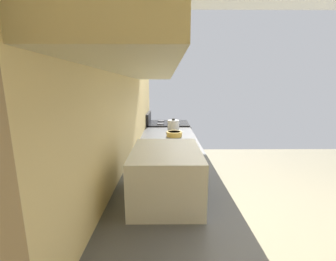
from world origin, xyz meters
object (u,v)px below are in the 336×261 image
oven_range (168,150)px  kettle (173,125)px  microwave (167,174)px  bowl (174,134)px

oven_range → kettle: bearing=-173.3°
microwave → bowl: 1.46m
microwave → oven_range: bearing=-0.8°
oven_range → kettle: oven_range is taller
microwave → bowl: bearing=-3.8°
microwave → kettle: 1.79m
kettle → bowl: bearing=-180.0°
oven_range → bowl: 0.99m
microwave → kettle: size_ratio=2.13×
bowl → kettle: size_ratio=0.86×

